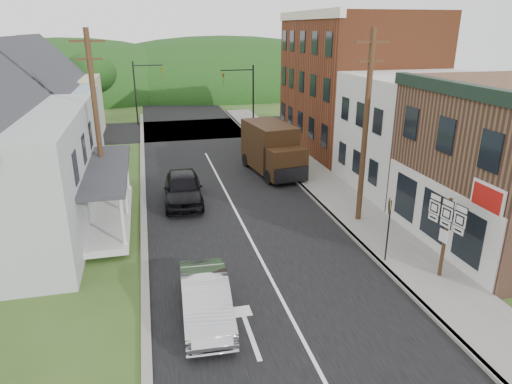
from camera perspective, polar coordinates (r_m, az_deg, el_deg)
ground at (r=18.26m, az=1.23°, el=-9.61°), size 120.00×120.00×0.00m
road at (r=27.22m, az=-4.11°, el=0.55°), size 9.00×90.00×0.02m
cross_road at (r=43.50m, az=-7.90°, el=7.79°), size 60.00×9.00×0.02m
sidewalk_right at (r=26.93m, az=9.09°, el=0.30°), size 2.80×55.00×0.15m
curb_right at (r=26.45m, az=6.38°, el=0.07°), size 0.20×55.00×0.15m
curb_left at (r=25.02m, az=-13.89°, el=-1.63°), size 0.30×55.00×0.12m
storefront_white at (r=28.15m, az=20.14°, el=6.92°), size 8.00×7.00×6.50m
storefront_red at (r=36.05m, az=12.17°, el=13.12°), size 8.00×12.00×10.00m
house_blue at (r=33.51m, az=-25.55°, el=8.89°), size 7.14×8.16×7.28m
house_cream at (r=42.35m, az=-23.94°, el=11.05°), size 7.14×8.16×7.28m
utility_pole_right at (r=21.64m, az=13.52°, el=7.79°), size 1.60×0.26×9.00m
utility_pole_left at (r=23.88m, az=-19.28°, el=8.33°), size 1.60×0.26×9.00m
traffic_signal_right at (r=40.10m, az=-1.35°, el=12.40°), size 2.87×0.20×6.00m
traffic_signal_left at (r=46.16m, az=-14.04°, el=12.82°), size 2.87×0.20×6.00m
tree_left_d at (r=47.79m, az=-19.96°, el=13.83°), size 4.80×4.80×6.94m
forested_ridge at (r=71.05m, az=-10.34°, el=12.33°), size 90.00×30.00×16.00m
silver_sedan at (r=15.21m, az=-6.28°, el=-13.22°), size 1.70×4.42×1.44m
dark_sedan at (r=24.80m, az=-9.10°, el=0.46°), size 2.24×5.04×1.69m
delivery_van at (r=29.41m, az=2.05°, el=5.36°), size 3.05×5.97×3.19m
route_sign_cluster at (r=18.00m, az=22.63°, el=-4.01°), size 0.31×1.77×3.12m
warning_sign at (r=18.56m, az=16.25°, el=-3.42°), size 0.31×0.70×2.74m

